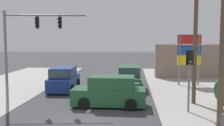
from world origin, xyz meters
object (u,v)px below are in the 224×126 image
Objects in this scene: suv_oncoming_near at (64,79)px; traffic_signal_mast at (26,40)px; utility_pole_foreground_right at (221,7)px; suv_crossing_left at (129,78)px; pedestal_signal_right_kerb at (189,70)px; suv_oncoming_mid at (110,92)px; utility_pole_midground_right at (195,31)px; shopping_plaza_sign at (189,52)px.

traffic_signal_mast is at bearing -106.96° from suv_oncoming_near.
utility_pole_foreground_right reaches higher than suv_crossing_left.
traffic_signal_mast is 10.37m from pedestal_signal_right_kerb.
suv_oncoming_mid is 0.99× the size of suv_oncoming_near.
utility_pole_midground_right is 1.95× the size of suv_oncoming_mid.
utility_pole_foreground_right is 2.91× the size of pedestal_signal_right_kerb.
utility_pole_foreground_right is 12.60m from shopping_plaza_sign.
suv_crossing_left is (6.66, 5.35, -3.26)m from traffic_signal_mast.
utility_pole_foreground_right is 1.73× the size of traffic_signal_mast.
traffic_signal_mast is at bearing 171.55° from pedestal_signal_right_kerb.
traffic_signal_mast is 5.57m from suv_oncoming_near.
utility_pole_foreground_right is 8.17m from suv_oncoming_mid.
suv_oncoming_mid is at bearing 140.26° from utility_pole_foreground_right.
suv_oncoming_mid is at bearing -101.22° from suv_crossing_left.
pedestal_signal_right_kerb is 10.66m from suv_oncoming_near.
utility_pole_foreground_right is at bearing -68.48° from suv_crossing_left.
suv_crossing_left is at bearing -158.14° from shopping_plaza_sign.
suv_crossing_left is at bearing 116.74° from pedestal_signal_right_kerb.
traffic_signal_mast is 1.30× the size of shopping_plaza_sign.
suv_oncoming_mid is (5.50, -0.50, -3.26)m from traffic_signal_mast.
suv_oncoming_near is at bearing 146.54° from pedestal_signal_right_kerb.
shopping_plaza_sign is 1.01× the size of suv_crossing_left.
pedestal_signal_right_kerb is 4.96m from suv_oncoming_mid.
utility_pole_midground_right reaches higher than suv_oncoming_mid.
suv_crossing_left is at bearing 38.76° from traffic_signal_mast.
pedestal_signal_right_kerb is at bearing -101.73° from shopping_plaza_sign.
pedestal_signal_right_kerb is at bearing -33.46° from suv_oncoming_near.
utility_pole_foreground_right reaches higher than suv_oncoming_mid.
shopping_plaza_sign reaches higher than suv_crossing_left.
pedestal_signal_right_kerb reaches higher than suv_oncoming_mid.
shopping_plaza_sign is at bearing 80.90° from utility_pole_midground_right.
suv_oncoming_near is at bearing 73.04° from traffic_signal_mast.
suv_oncoming_near is (-9.34, 9.09, -4.67)m from utility_pole_foreground_right.
suv_oncoming_mid is 6.38m from suv_oncoming_near.
suv_oncoming_near is (-9.56, 3.75, -3.80)m from utility_pole_midground_right.
shopping_plaza_sign is at bearing 16.56° from suv_oncoming_near.
utility_pole_foreground_right reaches higher than traffic_signal_mast.
suv_oncoming_near is at bearing 135.77° from utility_pole_foreground_right.
suv_crossing_left is (-4.21, 4.79, -3.80)m from utility_pole_midground_right.
utility_pole_midground_right is at bearing -48.68° from suv_crossing_left.
utility_pole_midground_right reaches higher than suv_crossing_left.
suv_crossing_left is (5.35, 1.04, 0.00)m from suv_oncoming_near.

